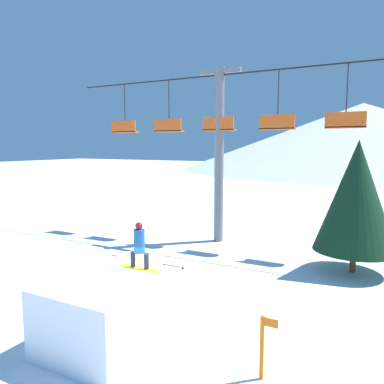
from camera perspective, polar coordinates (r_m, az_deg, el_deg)
ground_plane at (r=11.19m, az=-9.14°, el=-21.52°), size 220.00×220.00×0.00m
mountain_ridge at (r=93.04m, az=24.44°, el=7.69°), size 80.40×80.40×14.80m
snow_ramp at (r=10.82m, az=-12.30°, el=-17.22°), size 2.63×3.41×1.83m
snowboarder at (r=10.85m, az=-8.03°, el=-8.14°), size 1.35×0.31×1.36m
chairlift at (r=20.69m, az=4.14°, el=7.44°), size 18.85×0.51×9.51m
pine_tree_near at (r=16.95m, az=23.76°, el=-0.55°), size 3.35×3.35×5.60m
trail_marker at (r=9.34m, az=10.70°, el=-22.01°), size 0.41×0.10×1.52m
distant_skier at (r=23.54m, az=24.18°, el=-5.02°), size 0.24×0.24×1.23m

